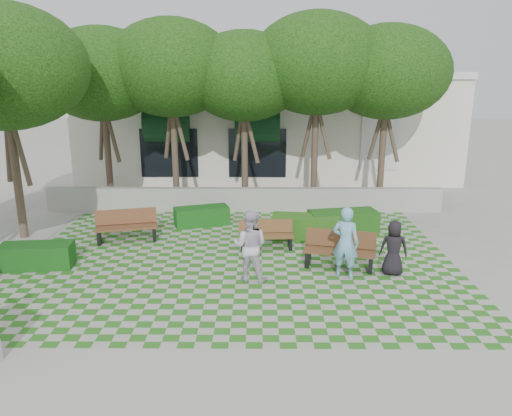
{
  "coord_description": "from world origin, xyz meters",
  "views": [
    {
      "loc": [
        0.6,
        -12.24,
        5.17
      ],
      "look_at": [
        0.5,
        1.5,
        1.4
      ],
      "focal_mm": 35.0,
      "sensor_mm": 36.0,
      "label": 1
    }
  ],
  "objects_px": {
    "hedge_east": "(343,222)",
    "person_blue": "(346,243)",
    "hedge_midright": "(306,227)",
    "person_dark": "(394,248)",
    "person_white": "(250,246)",
    "bench_mid": "(266,235)",
    "hedge_midleft": "(202,216)",
    "bench_west": "(127,226)",
    "bench_east": "(340,250)",
    "hedge_west": "(37,256)"
  },
  "relations": [
    {
      "from": "hedge_midright",
      "to": "person_blue",
      "type": "xyz_separation_m",
      "value": [
        0.73,
        -3.12,
        0.57
      ]
    },
    {
      "from": "hedge_midright",
      "to": "hedge_east",
      "type": "bearing_deg",
      "value": 20.76
    },
    {
      "from": "hedge_midright",
      "to": "person_blue",
      "type": "distance_m",
      "value": 3.25
    },
    {
      "from": "person_dark",
      "to": "hedge_west",
      "type": "bearing_deg",
      "value": 8.88
    },
    {
      "from": "bench_west",
      "to": "bench_mid",
      "type": "bearing_deg",
      "value": -21.88
    },
    {
      "from": "person_dark",
      "to": "person_white",
      "type": "distance_m",
      "value": 3.75
    },
    {
      "from": "hedge_west",
      "to": "hedge_midright",
      "type": "bearing_deg",
      "value": 18.49
    },
    {
      "from": "hedge_west",
      "to": "person_blue",
      "type": "distance_m",
      "value": 8.3
    },
    {
      "from": "bench_west",
      "to": "person_blue",
      "type": "relative_size",
      "value": 1.05
    },
    {
      "from": "bench_mid",
      "to": "bench_east",
      "type": "bearing_deg",
      "value": -40.08
    },
    {
      "from": "bench_mid",
      "to": "hedge_midleft",
      "type": "height_order",
      "value": "bench_mid"
    },
    {
      "from": "hedge_east",
      "to": "bench_east",
      "type": "bearing_deg",
      "value": -100.94
    },
    {
      "from": "bench_mid",
      "to": "hedge_midleft",
      "type": "relative_size",
      "value": 0.89
    },
    {
      "from": "person_white",
      "to": "bench_west",
      "type": "bearing_deg",
      "value": -24.79
    },
    {
      "from": "hedge_east",
      "to": "hedge_midleft",
      "type": "xyz_separation_m",
      "value": [
        -4.75,
        0.92,
        -0.06
      ]
    },
    {
      "from": "hedge_east",
      "to": "person_blue",
      "type": "bearing_deg",
      "value": -98.53
    },
    {
      "from": "bench_west",
      "to": "person_blue",
      "type": "height_order",
      "value": "person_blue"
    },
    {
      "from": "hedge_midright",
      "to": "person_blue",
      "type": "bearing_deg",
      "value": -76.87
    },
    {
      "from": "hedge_east",
      "to": "person_dark",
      "type": "xyz_separation_m",
      "value": [
        0.75,
        -3.42,
        0.35
      ]
    },
    {
      "from": "hedge_east",
      "to": "person_blue",
      "type": "relative_size",
      "value": 1.17
    },
    {
      "from": "hedge_midright",
      "to": "hedge_midleft",
      "type": "distance_m",
      "value": 3.76
    },
    {
      "from": "person_blue",
      "to": "person_white",
      "type": "xyz_separation_m",
      "value": [
        -2.44,
        -0.2,
        -0.02
      ]
    },
    {
      "from": "bench_mid",
      "to": "hedge_east",
      "type": "relative_size",
      "value": 0.75
    },
    {
      "from": "hedge_east",
      "to": "hedge_west",
      "type": "xyz_separation_m",
      "value": [
        -8.8,
        -3.0,
        -0.05
      ]
    },
    {
      "from": "bench_east",
      "to": "hedge_midright",
      "type": "distance_m",
      "value": 2.53
    },
    {
      "from": "hedge_midleft",
      "to": "person_dark",
      "type": "height_order",
      "value": "person_dark"
    },
    {
      "from": "person_blue",
      "to": "hedge_midright",
      "type": "bearing_deg",
      "value": -53.61
    },
    {
      "from": "bench_east",
      "to": "hedge_east",
      "type": "bearing_deg",
      "value": 92.98
    },
    {
      "from": "person_white",
      "to": "hedge_midleft",
      "type": "bearing_deg",
      "value": -56.74
    },
    {
      "from": "hedge_midright",
      "to": "hedge_midleft",
      "type": "xyz_separation_m",
      "value": [
        -3.48,
        1.4,
        -0.05
      ]
    },
    {
      "from": "hedge_east",
      "to": "hedge_west",
      "type": "distance_m",
      "value": 9.3
    },
    {
      "from": "bench_west",
      "to": "hedge_midleft",
      "type": "distance_m",
      "value": 2.76
    },
    {
      "from": "bench_east",
      "to": "hedge_west",
      "type": "bearing_deg",
      "value": -165.47
    },
    {
      "from": "hedge_west",
      "to": "person_blue",
      "type": "height_order",
      "value": "person_blue"
    },
    {
      "from": "hedge_midright",
      "to": "hedge_west",
      "type": "height_order",
      "value": "hedge_midright"
    },
    {
      "from": "person_dark",
      "to": "person_white",
      "type": "height_order",
      "value": "person_white"
    },
    {
      "from": "hedge_midleft",
      "to": "hedge_west",
      "type": "height_order",
      "value": "hedge_west"
    },
    {
      "from": "person_blue",
      "to": "person_dark",
      "type": "bearing_deg",
      "value": -148.79
    },
    {
      "from": "person_blue",
      "to": "hedge_midleft",
      "type": "bearing_deg",
      "value": -23.74
    },
    {
      "from": "hedge_midleft",
      "to": "person_white",
      "type": "relative_size",
      "value": 1.0
    },
    {
      "from": "person_white",
      "to": "person_blue",
      "type": "bearing_deg",
      "value": -162.75
    },
    {
      "from": "hedge_east",
      "to": "hedge_midleft",
      "type": "height_order",
      "value": "hedge_east"
    },
    {
      "from": "bench_east",
      "to": "person_white",
      "type": "relative_size",
      "value": 1.08
    },
    {
      "from": "bench_mid",
      "to": "hedge_midright",
      "type": "xyz_separation_m",
      "value": [
        1.28,
        0.93,
        -0.04
      ]
    },
    {
      "from": "hedge_west",
      "to": "person_dark",
      "type": "distance_m",
      "value": 9.57
    },
    {
      "from": "bench_east",
      "to": "bench_west",
      "type": "distance_m",
      "value": 6.7
    },
    {
      "from": "person_blue",
      "to": "person_dark",
      "type": "height_order",
      "value": "person_blue"
    },
    {
      "from": "hedge_midleft",
      "to": "person_dark",
      "type": "xyz_separation_m",
      "value": [
        5.5,
        -4.34,
        0.41
      ]
    },
    {
      "from": "bench_mid",
      "to": "hedge_midright",
      "type": "height_order",
      "value": "bench_mid"
    },
    {
      "from": "hedge_east",
      "to": "person_blue",
      "type": "xyz_separation_m",
      "value": [
        -0.54,
        -3.6,
        0.56
      ]
    }
  ]
}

